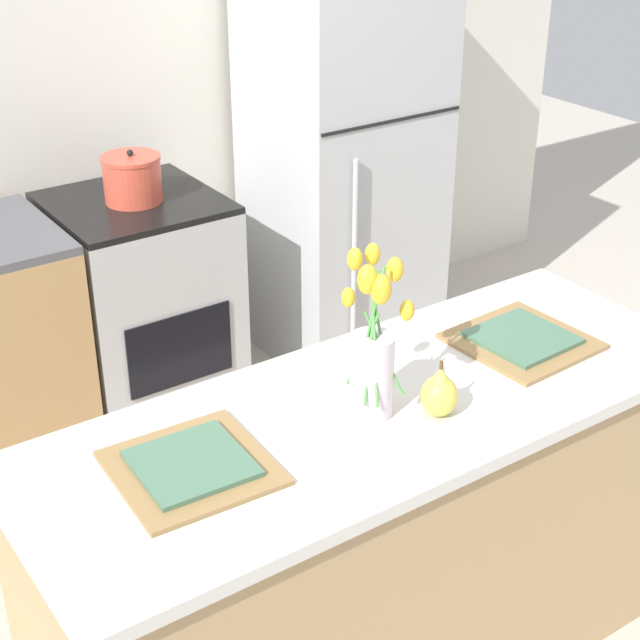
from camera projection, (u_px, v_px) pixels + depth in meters
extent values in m
cube|color=silver|center=(51.00, 57.00, 3.62)|extent=(5.20, 0.08, 2.70)
cube|color=tan|center=(374.00, 550.00, 2.59)|extent=(1.76, 0.62, 0.85)
cube|color=beige|center=(378.00, 409.00, 2.38)|extent=(1.80, 0.66, 0.03)
cube|color=#B2B5B7|center=(144.00, 311.00, 3.80)|extent=(0.60, 0.60, 0.87)
cube|color=black|center=(133.00, 203.00, 3.59)|extent=(0.60, 0.60, 0.02)
cube|color=black|center=(181.00, 350.00, 3.60)|extent=(0.42, 0.01, 0.29)
cube|color=#B7BABC|center=(343.00, 153.00, 4.07)|extent=(0.68, 0.64, 1.79)
cube|color=black|center=(393.00, 121.00, 3.73)|extent=(0.67, 0.01, 0.01)
cylinder|color=#B2B5B7|center=(355.00, 254.00, 3.86)|extent=(0.02, 0.02, 0.78)
cylinder|color=silver|center=(372.00, 376.00, 2.29)|extent=(0.10, 0.10, 0.21)
cylinder|color=#569E4C|center=(381.00, 337.00, 2.26)|extent=(0.08, 0.02, 0.28)
ellipsoid|color=yellow|center=(395.00, 270.00, 2.21)|extent=(0.04, 0.04, 0.06)
cylinder|color=#569E4C|center=(372.00, 331.00, 2.25)|extent=(0.03, 0.05, 0.33)
ellipsoid|color=yellow|center=(373.00, 254.00, 2.18)|extent=(0.04, 0.04, 0.05)
cylinder|color=#569E4C|center=(363.00, 349.00, 2.27)|extent=(0.04, 0.08, 0.22)
ellipsoid|color=yellow|center=(348.00, 297.00, 2.24)|extent=(0.03, 0.03, 0.05)
cylinder|color=#569E4C|center=(369.00, 332.00, 2.23)|extent=(0.06, 0.04, 0.33)
ellipsoid|color=yellow|center=(356.00, 260.00, 2.15)|extent=(0.04, 0.04, 0.05)
cylinder|color=#569E4C|center=(371.00, 339.00, 2.23)|extent=(0.08, 0.07, 0.30)
ellipsoid|color=yellow|center=(368.00, 279.00, 2.10)|extent=(0.05, 0.05, 0.07)
cylinder|color=#569E4C|center=(375.00, 345.00, 2.23)|extent=(0.05, 0.09, 0.28)
ellipsoid|color=yellow|center=(381.00, 289.00, 2.11)|extent=(0.05, 0.05, 0.07)
cylinder|color=#569E4C|center=(384.00, 354.00, 2.25)|extent=(0.07, 0.08, 0.21)
ellipsoid|color=yellow|center=(407.00, 310.00, 2.19)|extent=(0.03, 0.03, 0.05)
ellipsoid|color=#E5CC4C|center=(439.00, 396.00, 2.31)|extent=(0.09, 0.09, 0.10)
cone|color=#E5CC4C|center=(441.00, 375.00, 2.28)|extent=(0.05, 0.05, 0.04)
cylinder|color=brown|center=(441.00, 365.00, 2.27)|extent=(0.01, 0.01, 0.02)
cube|color=olive|center=(192.00, 468.00, 2.13)|extent=(0.34, 0.34, 0.01)
cube|color=#477056|center=(191.00, 463.00, 2.13)|extent=(0.25, 0.25, 0.01)
cube|color=olive|center=(522.00, 341.00, 2.64)|extent=(0.34, 0.34, 0.01)
cube|color=#477056|center=(522.00, 337.00, 2.63)|extent=(0.25, 0.25, 0.01)
cylinder|color=#CC4C38|center=(133.00, 181.00, 3.54)|extent=(0.21, 0.21, 0.16)
cylinder|color=#CC4C38|center=(130.00, 158.00, 3.50)|extent=(0.22, 0.22, 0.01)
sphere|color=black|center=(130.00, 153.00, 3.49)|extent=(0.02, 0.02, 0.02)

